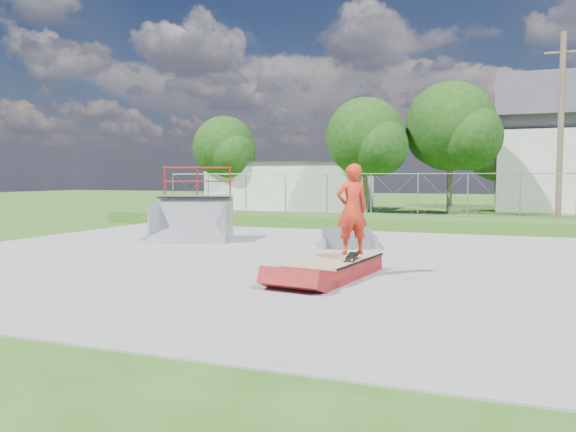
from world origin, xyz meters
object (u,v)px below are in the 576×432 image
Objects in this scene: grind_box at (334,268)px; skater at (352,213)px; flat_bank_ramp at (348,240)px; quarter_pipe at (191,204)px.

skater is at bearing 13.64° from grind_box.
grind_box is at bearing -97.87° from flat_bank_ramp.
grind_box is 1.63× the size of flat_bank_ramp.
quarter_pipe reaches higher than skater.
grind_box is at bearing -31.26° from skater.
flat_bank_ramp is (-0.99, 5.02, 0.05)m from grind_box.
quarter_pipe is at bearing 164.35° from flat_bank_ramp.
quarter_pipe is 5.39m from flat_bank_ramp.
grind_box is 1.25m from skater.
skater is at bearing -53.02° from quarter_pipe.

